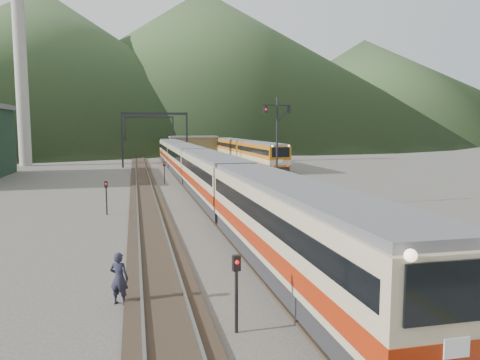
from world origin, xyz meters
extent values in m
plane|color=#47423D|center=(0.00, 0.00, 0.00)|extent=(400.00, 400.00, 0.00)
cube|color=black|center=(0.00, 40.00, 0.06)|extent=(2.60, 200.00, 0.12)
cube|color=slate|center=(-0.72, 40.00, 0.16)|extent=(0.10, 200.00, 0.14)
cube|color=slate|center=(0.72, 40.00, 0.16)|extent=(0.10, 200.00, 0.14)
cube|color=black|center=(-5.00, 40.00, 0.06)|extent=(2.60, 200.00, 0.12)
cube|color=slate|center=(-5.72, 40.00, 0.16)|extent=(0.10, 200.00, 0.14)
cube|color=slate|center=(-4.28, 40.00, 0.16)|extent=(0.10, 200.00, 0.14)
cube|color=black|center=(11.50, 40.00, 0.06)|extent=(2.60, 200.00, 0.12)
cube|color=slate|center=(10.78, 40.00, 0.16)|extent=(0.10, 200.00, 0.14)
cube|color=slate|center=(12.22, 40.00, 0.16)|extent=(0.10, 200.00, 0.14)
cube|color=gray|center=(5.60, 38.00, 0.50)|extent=(8.00, 100.00, 1.00)
cube|color=black|center=(-7.50, 55.00, 4.00)|extent=(0.25, 0.25, 8.00)
cube|color=black|center=(1.80, 55.00, 4.00)|extent=(0.25, 0.25, 8.00)
cube|color=black|center=(-2.85, 55.00, 7.80)|extent=(9.30, 0.22, 0.35)
cube|color=black|center=(-7.50, 80.00, 4.00)|extent=(0.25, 0.25, 8.00)
cube|color=black|center=(1.80, 80.00, 4.00)|extent=(0.25, 0.25, 8.00)
cube|color=black|center=(-2.85, 80.00, 7.80)|extent=(9.30, 0.22, 0.35)
cylinder|color=#9E998E|center=(-22.00, 62.00, 15.00)|extent=(1.80, 1.80, 30.00)
cube|color=brown|center=(5.60, 78.00, 2.40)|extent=(9.00, 4.00, 2.80)
cube|color=slate|center=(5.60, 78.00, 3.95)|extent=(9.40, 4.40, 0.30)
cone|color=#2C4221|center=(-40.00, 190.00, 30.00)|extent=(180.00, 180.00, 60.00)
cone|color=#2C4221|center=(30.00, 230.00, 37.50)|extent=(220.00, 220.00, 75.00)
cone|color=#2C4221|center=(110.00, 210.00, 25.00)|extent=(160.00, 160.00, 50.00)
cube|color=tan|center=(0.00, 2.35, 1.94)|extent=(2.80, 18.81, 3.42)
cube|color=tan|center=(0.00, 21.66, 1.94)|extent=(2.80, 18.81, 3.42)
cube|color=tan|center=(0.00, 40.97, 1.94)|extent=(2.80, 18.81, 3.42)
cube|color=tan|center=(0.00, 60.28, 1.94)|extent=(2.80, 18.81, 3.42)
cube|color=#A3590E|center=(11.50, 49.09, 1.90)|extent=(2.74, 18.40, 3.34)
cube|color=#A3590E|center=(11.50, 67.99, 1.90)|extent=(2.74, 18.40, 3.34)
cylinder|color=black|center=(4.16, 17.81, 4.50)|extent=(0.14, 0.14, 7.00)
cube|color=black|center=(4.16, 17.81, 7.40)|extent=(2.19, 0.37, 0.07)
cube|color=black|center=(3.27, 17.68, 7.10)|extent=(0.27, 0.21, 0.50)
cube|color=black|center=(5.06, 17.93, 7.10)|extent=(0.27, 0.21, 0.50)
cylinder|color=black|center=(-3.11, -1.83, 1.00)|extent=(0.10, 0.10, 2.00)
cube|color=black|center=(-3.11, -1.83, 2.05)|extent=(0.24, 0.18, 0.45)
cylinder|color=black|center=(-2.84, 34.64, 1.00)|extent=(0.10, 0.10, 2.00)
cube|color=black|center=(-2.84, 34.64, 2.05)|extent=(0.26, 0.22, 0.45)
cylinder|color=black|center=(-7.75, 17.81, 1.00)|extent=(0.10, 0.10, 2.00)
cube|color=black|center=(-7.75, 17.81, 2.05)|extent=(0.23, 0.17, 0.45)
imported|color=#1E1F2E|center=(-6.44, 1.15, 0.88)|extent=(0.76, 0.66, 1.77)
camera|label=1|loc=(-5.84, -14.38, 5.87)|focal=35.00mm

